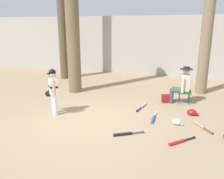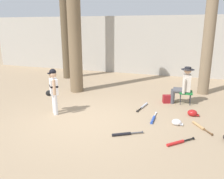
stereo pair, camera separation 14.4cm
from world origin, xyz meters
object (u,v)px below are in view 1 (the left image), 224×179
tree_near_player (72,17)px  bat_aluminum_silver (143,106)px  tree_far_left (62,18)px  batting_helmet_red (192,112)px  seated_spectator (182,84)px  bat_blue_youth (153,118)px  tree_behind_spectator (206,41)px  bat_wood_tan (200,125)px  bat_black_composite (125,134)px  handbag_beside_stool (167,99)px  folding_stool (185,92)px  batting_helmet_white (177,122)px  young_ballplayer (53,89)px  bat_red_barrel (179,142)px

tree_near_player → bat_aluminum_silver: size_ratio=7.49×
tree_far_left → batting_helmet_red: 7.15m
seated_spectator → bat_blue_youth: seated_spectator is taller
bat_blue_youth → batting_helmet_red: batting_helmet_red is taller
tree_far_left → bat_aluminum_silver: (4.33, -2.97, -2.77)m
tree_behind_spectator → bat_wood_tan: tree_behind_spectator is taller
tree_behind_spectator → seated_spectator: bearing=-115.4°
tree_behind_spectator → batting_helmet_red: 3.08m
tree_far_left → bat_black_composite: (4.29, -5.00, -2.77)m
tree_far_left → tree_behind_spectator: bearing=-7.1°
tree_near_player → handbag_beside_stool: tree_near_player is taller
folding_stool → bat_aluminum_silver: folding_stool is taller
bat_aluminum_silver → batting_helmet_red: 1.46m
batting_helmet_white → tree_behind_spectator: bearing=77.5°
bat_black_composite → young_ballplayer: bearing=163.2°
bat_wood_tan → tree_behind_spectator: bearing=87.2°
bat_blue_youth → handbag_beside_stool: bearing=82.1°
young_ballplayer → bat_wood_tan: bearing=4.9°
bat_blue_youth → bat_red_barrel: 1.33m
bat_wood_tan → batting_helmet_red: batting_helmet_red is taller
bat_blue_youth → bat_wood_tan: bearing=-5.0°
batting_helmet_white → bat_wood_tan: bearing=1.6°
seated_spectator → handbag_beside_stool: size_ratio=3.53×
tree_near_player → bat_wood_tan: bearing=-24.1°
bat_black_composite → folding_stool: bearing=66.1°
bat_blue_youth → bat_black_composite: size_ratio=1.18×
handbag_beside_stool → folding_stool: bearing=10.7°
bat_wood_tan → batting_helmet_white: (-0.56, -0.02, 0.04)m
bat_red_barrel → batting_helmet_white: size_ratio=2.00×
tree_behind_spectator → tree_far_left: 6.23m
batting_helmet_white → batting_helmet_red: bearing=64.5°
tree_near_player → bat_red_barrel: size_ratio=10.86×
bat_aluminum_silver → batting_helmet_white: 1.48m
folding_stool → tree_far_left: size_ratio=0.07×
seated_spectator → bat_wood_tan: seated_spectator is taller
bat_blue_youth → batting_helmet_white: (0.61, -0.12, 0.04)m
bat_red_barrel → bat_aluminum_silver: (-1.16, 2.04, 0.00)m
young_ballplayer → bat_wood_tan: size_ratio=1.98×
tree_behind_spectator → bat_black_composite: tree_behind_spectator is taller
folding_stool → bat_blue_youth: bearing=-113.8°
bat_red_barrel → batting_helmet_red: bearing=81.0°
tree_far_left → bat_black_composite: tree_far_left is taller
folding_stool → seated_spectator: size_ratio=0.35×
bat_blue_youth → bat_red_barrel: bearing=-58.2°
bat_wood_tan → batting_helmet_red: 0.79m
batting_helmet_red → bat_blue_youth: bearing=-145.8°
batting_helmet_red → folding_stool: bearing=103.0°
young_ballplayer → tree_far_left: bearing=115.2°
bat_black_composite → bat_aluminum_silver: bearing=88.9°
tree_far_left → bat_wood_tan: 7.68m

